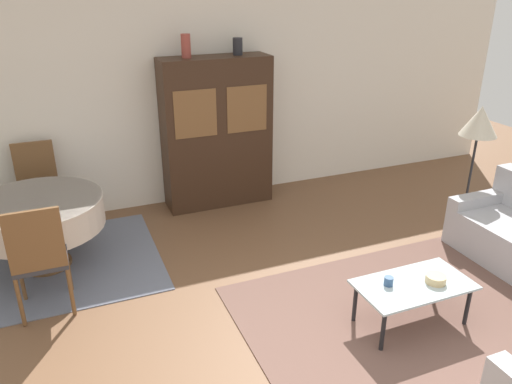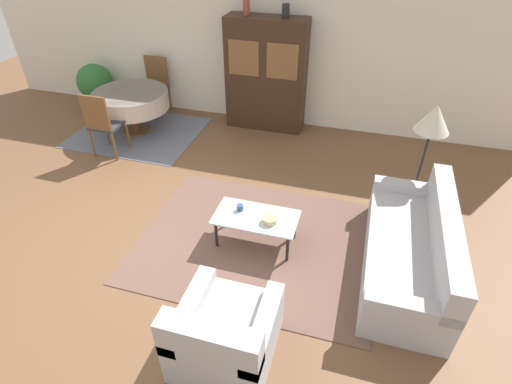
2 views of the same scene
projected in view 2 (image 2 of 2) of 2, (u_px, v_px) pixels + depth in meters
ground_plane at (157, 240)px, 4.86m from camera, size 14.00×14.00×0.00m
wall_back at (245, 44)px, 6.88m from camera, size 10.00×0.06×2.70m
area_rug at (257, 242)px, 4.83m from camera, size 2.80×2.22×0.01m
dining_rug at (139, 132)px, 7.12m from camera, size 2.12×1.76×0.01m
couch at (412, 251)px, 4.29m from camera, size 0.83×2.04×0.83m
armchair at (224, 335)px, 3.46m from camera, size 0.83×0.90×0.80m
coffee_table at (256, 219)px, 4.62m from camera, size 0.97×0.52×0.39m
display_cabinet at (266, 75)px, 6.80m from camera, size 1.35×0.46×1.88m
dining_table at (131, 100)px, 6.82m from camera, size 1.27×1.27×0.73m
dining_chair_near at (102, 122)px, 6.15m from camera, size 0.44×0.44×1.04m
dining_chair_far at (155, 82)px, 7.48m from camera, size 0.44×0.44×1.04m
floor_lamp at (433, 122)px, 4.72m from camera, size 0.41×0.41×1.44m
cup at (240, 208)px, 4.67m from camera, size 0.08×0.08×0.08m
bowl at (270, 220)px, 4.50m from camera, size 0.17×0.17×0.07m
vase_tall at (246, 6)px, 6.25m from camera, size 0.11×0.11×0.27m
vase_short at (286, 11)px, 6.12m from camera, size 0.12×0.12×0.20m
potted_plant at (95, 83)px, 7.69m from camera, size 0.67×0.67×0.86m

